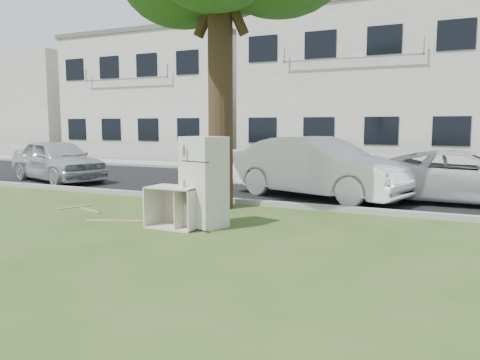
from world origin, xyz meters
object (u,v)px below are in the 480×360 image
at_px(cabinet, 175,207).
at_px(car_left, 57,160).
at_px(fridge, 204,182).
at_px(car_right, 463,177).
at_px(car_center, 318,168).

xyz_separation_m(cabinet, car_left, (-7.29, 4.34, 0.32)).
relative_size(fridge, car_right, 0.37).
relative_size(cabinet, car_center, 0.20).
height_order(cabinet, car_right, car_right).
distance_m(fridge, car_right, 6.48).
xyz_separation_m(cabinet, car_right, (4.75, 5.12, 0.25)).
xyz_separation_m(fridge, car_left, (-7.76, 4.07, -0.12)).
bearing_deg(car_left, cabinet, -102.52).
xyz_separation_m(fridge, car_right, (4.29, 4.86, -0.20)).
relative_size(car_right, car_left, 1.09).
height_order(fridge, car_center, fridge).
bearing_deg(cabinet, car_right, 48.48).
distance_m(car_right, car_left, 12.07).
height_order(fridge, car_left, fridge).
relative_size(car_center, car_left, 1.15).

